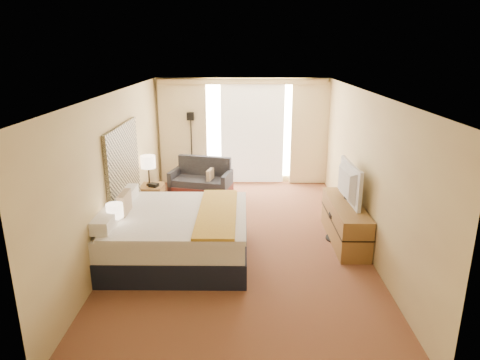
{
  "coord_description": "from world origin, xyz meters",
  "views": [
    {
      "loc": [
        0.04,
        -6.98,
        3.28
      ],
      "look_at": [
        -0.03,
        0.4,
        1.0
      ],
      "focal_mm": 32.0,
      "sensor_mm": 36.0,
      "label": 1
    }
  ],
  "objects_px": {
    "bed": "(175,234)",
    "desk_chair": "(343,217)",
    "television": "(343,182)",
    "lamp_left": "(115,211)",
    "media_dresser": "(345,222)",
    "nightstand_right": "(153,198)",
    "loveseat": "(202,183)",
    "lamp_right": "(148,162)",
    "floor_lamp": "(191,134)",
    "nightstand_left": "(119,252)"
  },
  "relations": [
    {
      "from": "nightstand_right",
      "to": "bed",
      "type": "bearing_deg",
      "value": -68.96
    },
    {
      "from": "loveseat",
      "to": "lamp_left",
      "type": "bearing_deg",
      "value": -91.24
    },
    {
      "from": "desk_chair",
      "to": "media_dresser",
      "type": "bearing_deg",
      "value": -78.51
    },
    {
      "from": "nightstand_left",
      "to": "floor_lamp",
      "type": "xyz_separation_m",
      "value": [
        0.62,
        4.35,
        1.0
      ]
    },
    {
      "from": "floor_lamp",
      "to": "television",
      "type": "distance_m",
      "value": 4.39
    },
    {
      "from": "loveseat",
      "to": "floor_lamp",
      "type": "relative_size",
      "value": 0.83
    },
    {
      "from": "nightstand_right",
      "to": "loveseat",
      "type": "bearing_deg",
      "value": 48.05
    },
    {
      "from": "media_dresser",
      "to": "lamp_left",
      "type": "height_order",
      "value": "lamp_left"
    },
    {
      "from": "nightstand_right",
      "to": "television",
      "type": "xyz_separation_m",
      "value": [
        3.65,
        -1.33,
        0.77
      ]
    },
    {
      "from": "nightstand_left",
      "to": "television",
      "type": "distance_m",
      "value": 3.91
    },
    {
      "from": "nightstand_right",
      "to": "desk_chair",
      "type": "xyz_separation_m",
      "value": [
        3.67,
        -1.39,
        0.15
      ]
    },
    {
      "from": "nightstand_left",
      "to": "desk_chair",
      "type": "bearing_deg",
      "value": 16.89
    },
    {
      "from": "lamp_left",
      "to": "television",
      "type": "relative_size",
      "value": 0.44
    },
    {
      "from": "lamp_left",
      "to": "television",
      "type": "xyz_separation_m",
      "value": [
        3.66,
        1.18,
        0.09
      ]
    },
    {
      "from": "nightstand_right",
      "to": "media_dresser",
      "type": "height_order",
      "value": "media_dresser"
    },
    {
      "from": "media_dresser",
      "to": "lamp_right",
      "type": "distance_m",
      "value": 4.09
    },
    {
      "from": "media_dresser",
      "to": "lamp_right",
      "type": "xyz_separation_m",
      "value": [
        -3.75,
        1.47,
        0.69
      ]
    },
    {
      "from": "nightstand_left",
      "to": "media_dresser",
      "type": "bearing_deg",
      "value": 15.84
    },
    {
      "from": "bed",
      "to": "loveseat",
      "type": "xyz_separation_m",
      "value": [
        0.13,
        3.14,
        -0.12
      ]
    },
    {
      "from": "lamp_left",
      "to": "lamp_right",
      "type": "xyz_separation_m",
      "value": [
        -0.04,
        2.53,
        0.08
      ]
    },
    {
      "from": "nightstand_left",
      "to": "media_dresser",
      "type": "relative_size",
      "value": 0.31
    },
    {
      "from": "media_dresser",
      "to": "television",
      "type": "bearing_deg",
      "value": 112.09
    },
    {
      "from": "bed",
      "to": "lamp_right",
      "type": "distance_m",
      "value": 2.38
    },
    {
      "from": "bed",
      "to": "lamp_right",
      "type": "relative_size",
      "value": 3.63
    },
    {
      "from": "nightstand_left",
      "to": "lamp_left",
      "type": "xyz_separation_m",
      "value": [
        -0.01,
        -0.01,
        0.68
      ]
    },
    {
      "from": "nightstand_right",
      "to": "desk_chair",
      "type": "bearing_deg",
      "value": -20.69
    },
    {
      "from": "desk_chair",
      "to": "lamp_left",
      "type": "height_order",
      "value": "lamp_left"
    },
    {
      "from": "media_dresser",
      "to": "floor_lamp",
      "type": "bearing_deg",
      "value": 133.0
    },
    {
      "from": "loveseat",
      "to": "lamp_right",
      "type": "height_order",
      "value": "lamp_right"
    },
    {
      "from": "media_dresser",
      "to": "lamp_right",
      "type": "relative_size",
      "value": 2.86
    },
    {
      "from": "desk_chair",
      "to": "floor_lamp",
      "type": "bearing_deg",
      "value": 119.26
    },
    {
      "from": "television",
      "to": "media_dresser",
      "type": "bearing_deg",
      "value": -160.03
    },
    {
      "from": "bed",
      "to": "television",
      "type": "distance_m",
      "value": 3.01
    },
    {
      "from": "loveseat",
      "to": "desk_chair",
      "type": "distance_m",
      "value": 3.66
    },
    {
      "from": "nightstand_left",
      "to": "nightstand_right",
      "type": "bearing_deg",
      "value": 90.0
    },
    {
      "from": "bed",
      "to": "desk_chair",
      "type": "relative_size",
      "value": 2.4
    },
    {
      "from": "nightstand_left",
      "to": "nightstand_right",
      "type": "relative_size",
      "value": 1.0
    },
    {
      "from": "media_dresser",
      "to": "floor_lamp",
      "type": "relative_size",
      "value": 1.0
    },
    {
      "from": "television",
      "to": "floor_lamp",
      "type": "bearing_deg",
      "value": 41.5
    },
    {
      "from": "floor_lamp",
      "to": "lamp_left",
      "type": "distance_m",
      "value": 4.42
    },
    {
      "from": "television",
      "to": "lamp_right",
      "type": "bearing_deg",
      "value": 67.86
    },
    {
      "from": "bed",
      "to": "loveseat",
      "type": "height_order",
      "value": "bed"
    },
    {
      "from": "bed",
      "to": "floor_lamp",
      "type": "xyz_separation_m",
      "value": [
        -0.19,
        3.95,
        0.87
      ]
    },
    {
      "from": "lamp_left",
      "to": "lamp_right",
      "type": "distance_m",
      "value": 2.54
    },
    {
      "from": "nightstand_right",
      "to": "television",
      "type": "height_order",
      "value": "television"
    },
    {
      "from": "bed",
      "to": "television",
      "type": "relative_size",
      "value": 1.91
    },
    {
      "from": "nightstand_left",
      "to": "lamp_left",
      "type": "height_order",
      "value": "lamp_left"
    },
    {
      "from": "television",
      "to": "lamp_left",
      "type": "bearing_deg",
      "value": 105.82
    },
    {
      "from": "nightstand_right",
      "to": "nightstand_left",
      "type": "bearing_deg",
      "value": -90.0
    },
    {
      "from": "lamp_left",
      "to": "television",
      "type": "height_order",
      "value": "television"
    }
  ]
}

